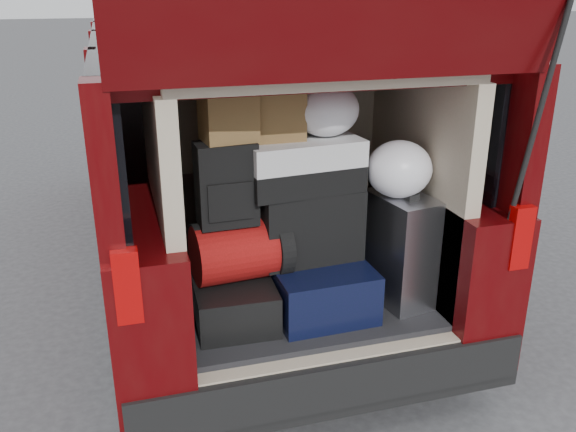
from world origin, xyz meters
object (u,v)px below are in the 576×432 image
object	(u,v)px
red_duffel	(241,250)
black_soft_case	(307,223)
backpack	(226,184)
silver_roller	(400,249)
black_hardshell	(233,298)
navy_hardshell	(316,283)
twotone_duffel	(302,165)

from	to	relation	value
red_duffel	black_soft_case	xyz separation A→B (m)	(0.35, 0.06, 0.08)
red_duffel	backpack	distance (m)	0.34
silver_roller	black_soft_case	world-z (taller)	black_soft_case
black_hardshell	silver_roller	world-z (taller)	silver_roller
navy_hardshell	red_duffel	xyz separation A→B (m)	(-0.38, 0.01, 0.23)
red_duffel	backpack	xyz separation A→B (m)	(-0.06, -0.00, 0.34)
black_hardshell	red_duffel	distance (m)	0.25
black_hardshell	red_duffel	world-z (taller)	red_duffel
navy_hardshell	twotone_duffel	xyz separation A→B (m)	(-0.06, 0.05, 0.61)
silver_roller	backpack	world-z (taller)	backpack
black_hardshell	silver_roller	distance (m)	0.88
twotone_duffel	red_duffel	bearing A→B (deg)	-177.58
silver_roller	backpack	bearing A→B (deg)	166.09
silver_roller	red_duffel	size ratio (longest dim) A/B	1.27
black_hardshell	silver_roller	xyz separation A→B (m)	(0.86, -0.05, 0.18)
twotone_duffel	black_soft_case	bearing A→B (deg)	13.60
black_soft_case	navy_hardshell	bearing A→B (deg)	-71.83
red_duffel	backpack	world-z (taller)	backpack
black_hardshell	twotone_duffel	bearing A→B (deg)	10.05
black_hardshell	backpack	distance (m)	0.59
navy_hardshell	red_duffel	world-z (taller)	red_duffel
navy_hardshell	black_soft_case	xyz separation A→B (m)	(-0.03, 0.07, 0.31)
silver_roller	red_duffel	xyz separation A→B (m)	(-0.81, 0.06, 0.07)
silver_roller	red_duffel	bearing A→B (deg)	165.77
black_soft_case	backpack	xyz separation A→B (m)	(-0.41, -0.06, 0.26)
backpack	twotone_duffel	bearing A→B (deg)	5.05
navy_hardshell	backpack	bearing A→B (deg)	177.35
silver_roller	backpack	size ratio (longest dim) A/B	1.46
black_hardshell	navy_hardshell	size ratio (longest dim) A/B	0.89
navy_hardshell	black_soft_case	bearing A→B (deg)	110.47
red_duffel	twotone_duffel	bearing A→B (deg)	3.13
silver_roller	twotone_duffel	world-z (taller)	twotone_duffel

